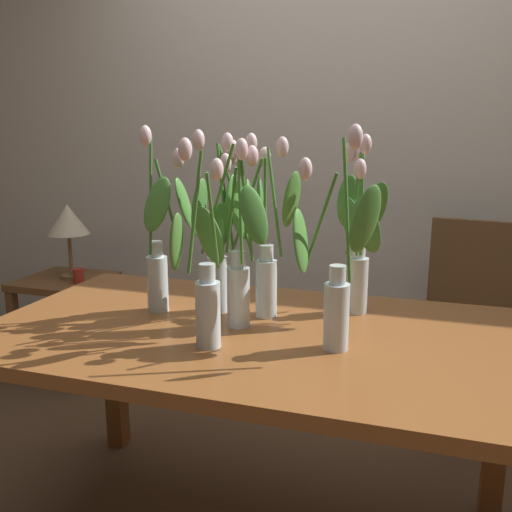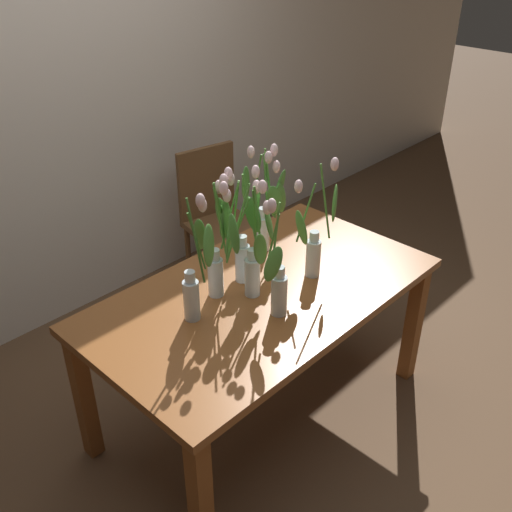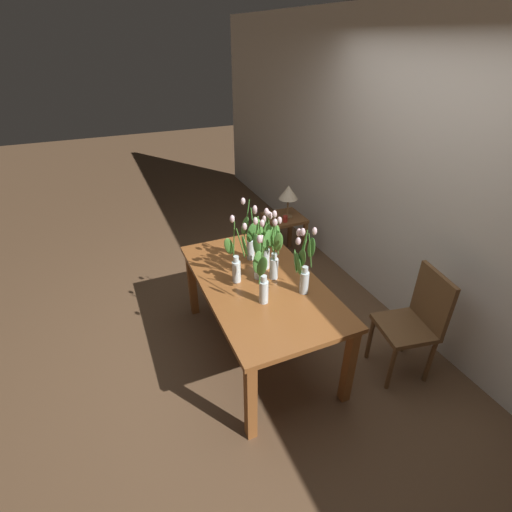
{
  "view_description": "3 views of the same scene",
  "coord_description": "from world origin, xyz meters",
  "px_view_note": "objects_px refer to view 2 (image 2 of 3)",
  "views": [
    {
      "loc": [
        0.47,
        -1.45,
        1.3
      ],
      "look_at": [
        0.01,
        -0.02,
        0.97
      ],
      "focal_mm": 38.13,
      "sensor_mm": 36.0,
      "label": 1
    },
    {
      "loc": [
        -1.59,
        -1.49,
        2.23
      ],
      "look_at": [
        -0.04,
        -0.0,
        0.94
      ],
      "focal_mm": 41.34,
      "sensor_mm": 36.0,
      "label": 2
    },
    {
      "loc": [
        2.24,
        -1.0,
        2.44
      ],
      "look_at": [
        0.05,
        -0.05,
        1.01
      ],
      "focal_mm": 26.19,
      "sensor_mm": 36.0,
      "label": 3
    }
  ],
  "objects_px": {
    "dining_chair": "(216,212)",
    "tulip_vase_2": "(239,239)",
    "dining_table": "(262,307)",
    "tulip_vase_1": "(275,279)",
    "tulip_vase_5": "(219,249)",
    "tulip_vase_6": "(195,278)",
    "tulip_vase_4": "(249,249)",
    "tulip_vase_0": "(315,241)",
    "tulip_vase_3": "(266,209)"
  },
  "relations": [
    {
      "from": "dining_chair",
      "to": "tulip_vase_2",
      "type": "bearing_deg",
      "value": -126.86
    },
    {
      "from": "tulip_vase_2",
      "to": "dining_chair",
      "type": "relative_size",
      "value": 0.6
    },
    {
      "from": "dining_table",
      "to": "tulip_vase_1",
      "type": "xyz_separation_m",
      "value": [
        -0.09,
        -0.16,
        0.27
      ]
    },
    {
      "from": "tulip_vase_5",
      "to": "tulip_vase_2",
      "type": "bearing_deg",
      "value": -1.5
    },
    {
      "from": "tulip_vase_6",
      "to": "tulip_vase_2",
      "type": "bearing_deg",
      "value": 11.88
    },
    {
      "from": "dining_table",
      "to": "tulip_vase_4",
      "type": "relative_size",
      "value": 2.77
    },
    {
      "from": "tulip_vase_0",
      "to": "tulip_vase_3",
      "type": "bearing_deg",
      "value": 86.55
    },
    {
      "from": "tulip_vase_3",
      "to": "tulip_vase_6",
      "type": "xyz_separation_m",
      "value": [
        -0.6,
        -0.17,
        -0.04
      ]
    },
    {
      "from": "tulip_vase_0",
      "to": "tulip_vase_4",
      "type": "relative_size",
      "value": 1.02
    },
    {
      "from": "tulip_vase_1",
      "to": "tulip_vase_6",
      "type": "relative_size",
      "value": 0.94
    },
    {
      "from": "tulip_vase_1",
      "to": "dining_chair",
      "type": "relative_size",
      "value": 0.6
    },
    {
      "from": "tulip_vase_6",
      "to": "dining_chair",
      "type": "relative_size",
      "value": 0.63
    },
    {
      "from": "dining_chair",
      "to": "tulip_vase_5",
      "type": "bearing_deg",
      "value": -131.38
    },
    {
      "from": "tulip_vase_1",
      "to": "tulip_vase_2",
      "type": "distance_m",
      "value": 0.3
    },
    {
      "from": "tulip_vase_1",
      "to": "dining_chair",
      "type": "xyz_separation_m",
      "value": [
        0.76,
        1.2,
        -0.39
      ]
    },
    {
      "from": "tulip_vase_3",
      "to": "tulip_vase_5",
      "type": "bearing_deg",
      "value": -166.1
    },
    {
      "from": "tulip_vase_1",
      "to": "tulip_vase_2",
      "type": "bearing_deg",
      "value": 75.01
    },
    {
      "from": "dining_table",
      "to": "tulip_vase_5",
      "type": "bearing_deg",
      "value": 134.96
    },
    {
      "from": "tulip_vase_1",
      "to": "tulip_vase_6",
      "type": "distance_m",
      "value": 0.33
    },
    {
      "from": "tulip_vase_5",
      "to": "tulip_vase_6",
      "type": "relative_size",
      "value": 0.97
    },
    {
      "from": "tulip_vase_0",
      "to": "tulip_vase_3",
      "type": "distance_m",
      "value": 0.32
    },
    {
      "from": "tulip_vase_2",
      "to": "tulip_vase_4",
      "type": "bearing_deg",
      "value": -114.64
    },
    {
      "from": "tulip_vase_0",
      "to": "tulip_vase_1",
      "type": "relative_size",
      "value": 1.06
    },
    {
      "from": "dining_table",
      "to": "tulip_vase_3",
      "type": "height_order",
      "value": "tulip_vase_3"
    },
    {
      "from": "tulip_vase_4",
      "to": "tulip_vase_6",
      "type": "xyz_separation_m",
      "value": [
        -0.27,
        0.04,
        -0.04
      ]
    },
    {
      "from": "tulip_vase_3",
      "to": "tulip_vase_6",
      "type": "height_order",
      "value": "tulip_vase_6"
    },
    {
      "from": "tulip_vase_1",
      "to": "tulip_vase_4",
      "type": "bearing_deg",
      "value": 81.55
    },
    {
      "from": "tulip_vase_0",
      "to": "dining_chair",
      "type": "bearing_deg",
      "value": 69.51
    },
    {
      "from": "tulip_vase_1",
      "to": "tulip_vase_4",
      "type": "xyz_separation_m",
      "value": [
        0.03,
        0.18,
        0.06
      ]
    },
    {
      "from": "tulip_vase_1",
      "to": "tulip_vase_6",
      "type": "bearing_deg",
      "value": 137.67
    },
    {
      "from": "dining_table",
      "to": "tulip_vase_1",
      "type": "height_order",
      "value": "tulip_vase_1"
    },
    {
      "from": "tulip_vase_0",
      "to": "dining_chair",
      "type": "height_order",
      "value": "tulip_vase_0"
    },
    {
      "from": "tulip_vase_4",
      "to": "tulip_vase_0",
      "type": "bearing_deg",
      "value": -18.83
    },
    {
      "from": "tulip_vase_3",
      "to": "dining_chair",
      "type": "xyz_separation_m",
      "value": [
        0.4,
        0.81,
        -0.45
      ]
    },
    {
      "from": "tulip_vase_5",
      "to": "tulip_vase_3",
      "type": "bearing_deg",
      "value": 13.9
    },
    {
      "from": "tulip_vase_4",
      "to": "dining_chair",
      "type": "bearing_deg",
      "value": 54.3
    },
    {
      "from": "tulip_vase_1",
      "to": "tulip_vase_3",
      "type": "height_order",
      "value": "tulip_vase_3"
    },
    {
      "from": "tulip_vase_5",
      "to": "tulip_vase_0",
      "type": "bearing_deg",
      "value": -30.02
    },
    {
      "from": "dining_chair",
      "to": "tulip_vase_0",
      "type": "bearing_deg",
      "value": -110.49
    },
    {
      "from": "tulip_vase_1",
      "to": "dining_table",
      "type": "bearing_deg",
      "value": 60.17
    },
    {
      "from": "tulip_vase_2",
      "to": "tulip_vase_6",
      "type": "distance_m",
      "value": 0.32
    },
    {
      "from": "tulip_vase_4",
      "to": "tulip_vase_5",
      "type": "relative_size",
      "value": 1.02
    },
    {
      "from": "dining_table",
      "to": "dining_chair",
      "type": "distance_m",
      "value": 1.24
    },
    {
      "from": "tulip_vase_6",
      "to": "dining_table",
      "type": "bearing_deg",
      "value": -10.54
    },
    {
      "from": "tulip_vase_1",
      "to": "tulip_vase_3",
      "type": "distance_m",
      "value": 0.53
    },
    {
      "from": "dining_table",
      "to": "tulip_vase_3",
      "type": "bearing_deg",
      "value": 40.63
    },
    {
      "from": "tulip_vase_2",
      "to": "tulip_vase_6",
      "type": "bearing_deg",
      "value": -168.12
    },
    {
      "from": "tulip_vase_0",
      "to": "tulip_vase_2",
      "type": "relative_size",
      "value": 1.05
    },
    {
      "from": "tulip_vase_0",
      "to": "tulip_vase_3",
      "type": "relative_size",
      "value": 1.04
    },
    {
      "from": "tulip_vase_0",
      "to": "tulip_vase_2",
      "type": "bearing_deg",
      "value": 140.51
    }
  ]
}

